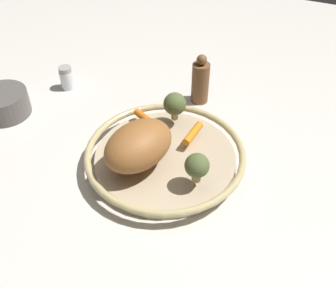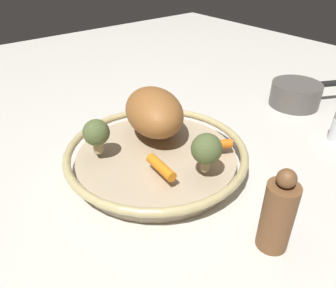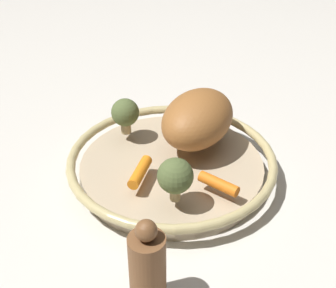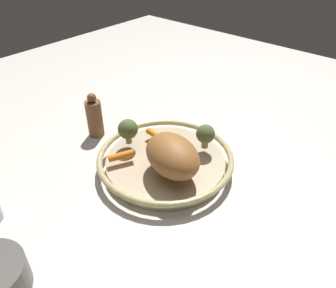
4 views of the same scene
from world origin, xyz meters
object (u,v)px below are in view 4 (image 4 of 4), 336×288
Objects in this scene: broccoli_floret_edge at (128,129)px; baby_carrot_left at (121,156)px; roast_chicken_piece at (172,155)px; baby_carrot_right at (157,136)px; pepper_mill at (95,117)px; broccoli_floret_mid at (205,134)px; serving_bowl at (165,161)px.

baby_carrot_left is at bearing 30.63° from broccoli_floret_edge.
roast_chicken_piece is 2.28× the size of baby_carrot_right.
baby_carrot_left is (0.05, -0.12, -0.03)m from roast_chicken_piece.
pepper_mill is (-0.07, -0.18, 0.01)m from baby_carrot_left.
roast_chicken_piece is at bearing 57.80° from baby_carrot_right.
roast_chicken_piece is at bearing 86.32° from pepper_mill.
roast_chicken_piece is 2.29× the size of broccoli_floret_edge.
baby_carrot_right is 1.01× the size of broccoli_floret_edge.
roast_chicken_piece reaches higher than baby_carrot_right.
roast_chicken_piece is at bearing 111.27° from baby_carrot_left.
roast_chicken_piece reaches higher than broccoli_floret_mid.
pepper_mill reaches higher than broccoli_floret_mid.
broccoli_floret_edge is at bearing -77.71° from serving_bowl.
serving_bowl is 5.06× the size of broccoli_floret_edge.
broccoli_floret_mid is at bearing 178.25° from roast_chicken_piece.
roast_chicken_piece is 2.46× the size of baby_carrot_left.
roast_chicken_piece reaches higher than serving_bowl.
broccoli_floret_edge is at bearing 86.78° from pepper_mill.
roast_chicken_piece is 0.14m from baby_carrot_left.
baby_carrot_right is at bearing 176.46° from baby_carrot_left.
baby_carrot_right is 0.13m from broccoli_floret_mid.
broccoli_floret_edge reaches higher than baby_carrot_left.
baby_carrot_right is (-0.07, -0.11, -0.03)m from roast_chicken_piece.
pepper_mill is (-0.02, -0.31, -0.03)m from roast_chicken_piece.
baby_carrot_right is at bearing 145.27° from broccoli_floret_edge.
broccoli_floret_edge is 0.51× the size of pepper_mill.
pepper_mill reaches higher than baby_carrot_left.
serving_bowl is 0.09m from roast_chicken_piece.
broccoli_floret_edge is 1.06× the size of broccoli_floret_mid.
baby_carrot_right is 1.07× the size of broccoli_floret_mid.
baby_carrot_right is 1.08× the size of baby_carrot_left.
broccoli_floret_mid reaches higher than baby_carrot_left.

